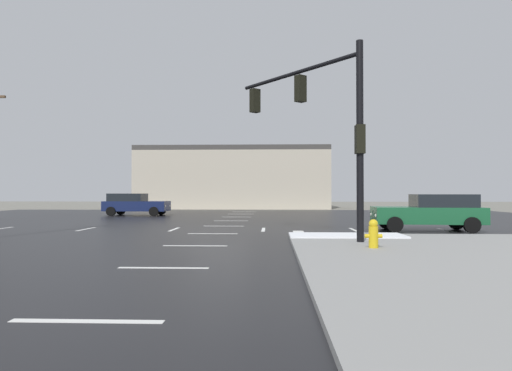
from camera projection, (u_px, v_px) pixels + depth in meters
name	position (u px, v px, depth m)	size (l,w,h in m)	color
ground_plane	(219.00, 230.00, 19.65)	(120.00, 120.00, 0.00)	slate
road_asphalt	(219.00, 230.00, 19.65)	(44.00, 44.00, 0.02)	black
snow_strip_curbside	(346.00, 235.00, 15.47)	(4.00, 1.60, 0.06)	white
lane_markings	(244.00, 232.00, 18.23)	(36.15, 36.15, 0.01)	silver
traffic_signal_mast	(322.00, 114.00, 15.03)	(4.02, 4.72, 6.30)	black
fire_hydrant	(373.00, 234.00, 12.22)	(0.48, 0.26, 0.79)	gold
strip_building_background	(234.00, 178.00, 47.48)	(19.83, 8.00, 6.42)	#BCB29E
sedan_green	(431.00, 212.00, 18.92)	(4.62, 2.25, 1.58)	#195933
sedan_navy	(134.00, 204.00, 31.57)	(4.59, 2.16, 1.58)	#141E47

